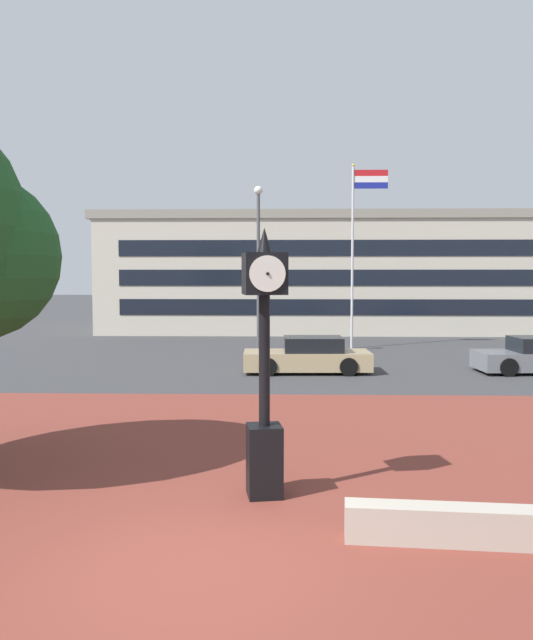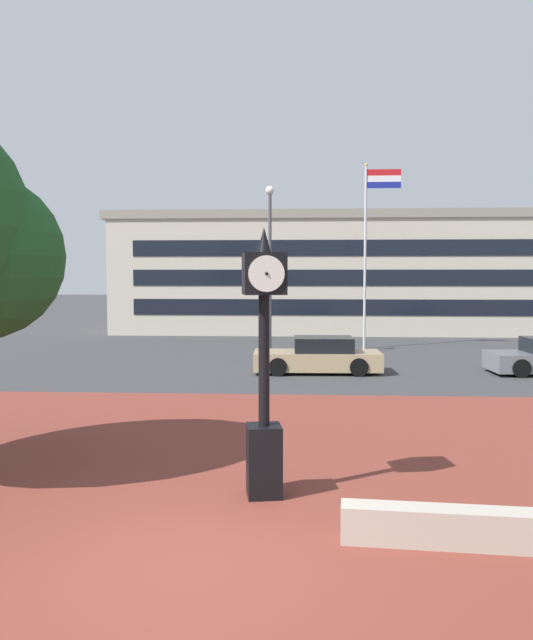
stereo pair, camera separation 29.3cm
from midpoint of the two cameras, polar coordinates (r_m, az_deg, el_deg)
name	(u,v)px [view 2 (the right image)]	position (r m, az deg, el deg)	size (l,w,h in m)	color
ground_plane	(185,564)	(8.35, -6.26, -20.87)	(200.00, 200.00, 0.00)	#38383A
plaza_brick_paving	(221,474)	(11.59, -3.31, -13.57)	(44.00, 15.02, 0.01)	brown
planter_wall	(465,528)	(9.08, 18.26, -17.23)	(3.20, 0.40, 0.50)	#ADA393
street_clock	(264,369)	(10.04, 0.62, -4.38)	(0.75, 0.79, 4.25)	black
car_street_mid	(319,357)	(22.96, 5.04, -3.29)	(4.56, 1.99, 1.28)	tan
flagpole_primary	(369,240)	(30.50, 9.41, 7.02)	(1.69, 0.14, 8.66)	silver
civic_building	(372,273)	(41.48, 9.56, 4.15)	(31.81, 10.80, 7.14)	beige
street_lamp_post	(270,254)	(26.76, 0.62, 5.87)	(0.36, 0.36, 7.16)	#4C4C51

